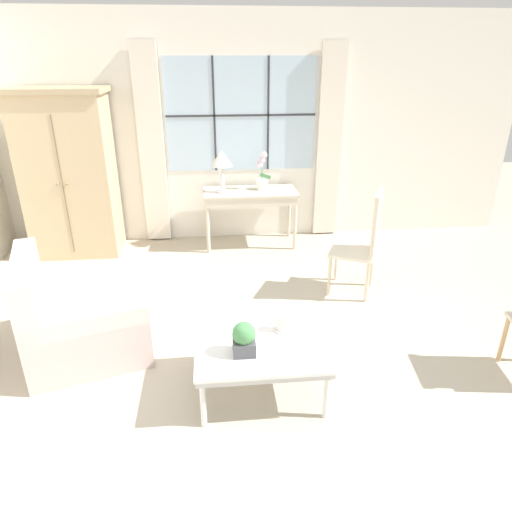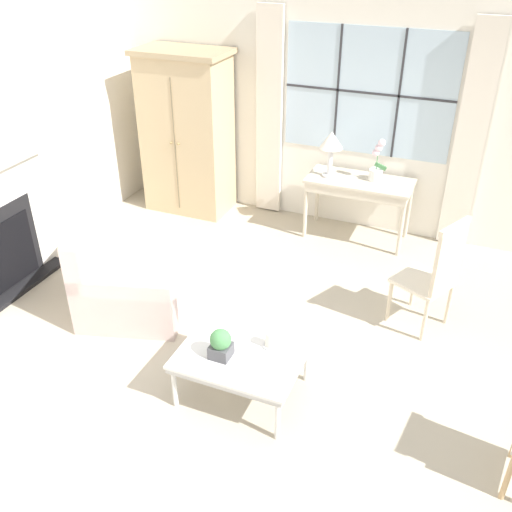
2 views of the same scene
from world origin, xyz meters
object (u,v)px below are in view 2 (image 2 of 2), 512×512
table_lamp (331,143)px  armoire (187,133)px  potted_orchid (377,165)px  armchair_upholstered (132,282)px  pillar_candle (271,340)px  potted_plant_small (221,344)px  coffee_table (242,356)px  side_chair_wooden (436,271)px  console_table (359,187)px

table_lamp → armoire: bearing=179.4°
armoire → potted_orchid: bearing=1.9°
armoire → armchair_upholstered: armoire is taller
armoire → potted_orchid: armoire is taller
pillar_candle → potted_plant_small: bearing=-140.1°
potted_orchid → coffee_table: potted_orchid is taller
side_chair_wooden → pillar_candle: size_ratio=7.53×
armoire → console_table: size_ratio=1.68×
armchair_upholstered → coffee_table: (1.43, -0.66, 0.09)m
armoire → potted_plant_small: size_ratio=8.23×
armchair_upholstered → potted_plant_small: 1.54m
armoire → potted_plant_small: (1.86, -2.94, -0.45)m
armoire → table_lamp: size_ratio=3.77×
armoire → coffee_table: armoire is taller
potted_orchid → armchair_upholstered: potted_orchid is taller
console_table → coffee_table: (-0.18, -2.85, -0.27)m
armoire → side_chair_wooden: (3.19, -1.42, -0.39)m
table_lamp → side_chair_wooden: bearing=-45.3°
side_chair_wooden → console_table: bearing=125.8°
potted_orchid → pillar_candle: potted_orchid is taller
table_lamp → potted_orchid: 0.56m
table_lamp → armchair_upholstered: (-1.26, -2.15, -0.83)m
coffee_table → table_lamp: bearing=93.5°
table_lamp → potted_orchid: table_lamp is taller
potted_plant_small → armoire: bearing=122.3°
console_table → pillar_candle: console_table is taller
armchair_upholstered → coffee_table: bearing=-24.8°
side_chair_wooden → armchair_upholstered: bearing=-164.0°
armoire → table_lamp: 1.81m
console_table → potted_orchid: bearing=20.4°
potted_orchid → side_chair_wooden: size_ratio=0.43×
armchair_upholstered → pillar_candle: bearing=-18.0°
armoire → coffee_table: size_ratio=2.11×
potted_orchid → armchair_upholstered: 2.92m
coffee_table → pillar_candle: size_ratio=6.37×
console_table → potted_plant_small: bearing=-95.8°
coffee_table → potted_orchid: bearing=83.5°
potted_plant_small → coffee_table: bearing=41.2°
side_chair_wooden → coffee_table: bearing=-130.5°
armoire → armchair_upholstered: (0.55, -2.17, -0.71)m
armchair_upholstered → pillar_candle: size_ratio=8.26×
table_lamp → pillar_candle: table_lamp is taller
console_table → coffee_table: bearing=-93.5°
armoire → side_chair_wooden: armoire is taller
potted_orchid → armchair_upholstered: bearing=-128.1°
table_lamp → pillar_candle: bearing=-82.6°
pillar_candle → console_table: bearing=90.0°
armchair_upholstered → coffee_table: armchair_upholstered is taller
pillar_candle → coffee_table: bearing=-141.0°
table_lamp → potted_plant_small: table_lamp is taller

